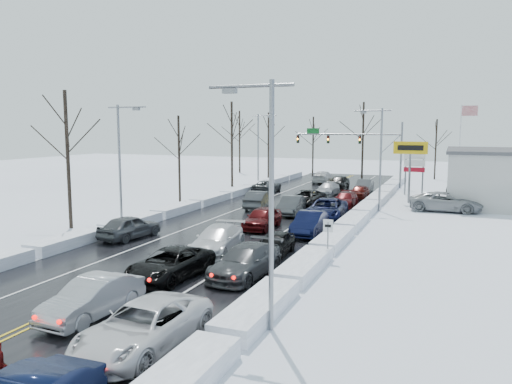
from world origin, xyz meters
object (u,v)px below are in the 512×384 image
at_px(tires_plus_sign, 410,152).
at_px(flagpole, 461,139).
at_px(traffic_signal_mast, 359,143).
at_px(oncoming_car_0, 259,208).

relative_size(tires_plus_sign, flagpole, 0.60).
distance_m(traffic_signal_mast, oncoming_car_0, 21.86).
bearing_deg(flagpole, traffic_signal_mast, -170.27).
xyz_separation_m(tires_plus_sign, flagpole, (4.67, 14.01, 0.93)).
distance_m(tires_plus_sign, oncoming_car_0, 15.85).
xyz_separation_m(tires_plus_sign, oncoming_car_0, (-12.43, -8.47, -4.99)).
bearing_deg(oncoming_car_0, flagpole, -133.20).
height_order(tires_plus_sign, oncoming_car_0, tires_plus_sign).
relative_size(traffic_signal_mast, tires_plus_sign, 2.21).
relative_size(traffic_signal_mast, flagpole, 1.33).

